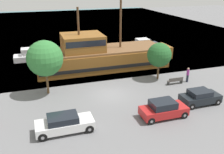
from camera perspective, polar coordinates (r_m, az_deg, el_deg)
ground_plane at (r=26.85m, az=-0.37°, el=-4.07°), size 160.00×160.00×0.00m
water_surface at (r=68.49m, az=-11.83°, el=11.24°), size 80.00×80.00×0.00m
pirate_ship at (r=34.70m, az=-2.75°, el=4.95°), size 19.15×6.02×9.33m
moored_boat_dockside at (r=44.82m, az=7.32°, el=7.22°), size 5.32×2.49×1.88m
moored_boat_outer at (r=40.16m, az=-18.06°, el=4.64°), size 5.19×2.18×1.88m
parked_car_curb_front at (r=20.75m, az=-10.84°, el=-10.38°), size 4.63×1.90×1.48m
parked_car_curb_mid at (r=26.13m, az=19.48°, el=-4.35°), size 3.89×1.85×1.48m
parked_car_curb_rear at (r=22.83m, az=11.66°, el=-7.21°), size 4.18×1.89×1.60m
bench_promenade_east at (r=30.27m, az=14.28°, el=-0.82°), size 1.88×0.45×0.85m
pedestrian_walking_near at (r=31.19m, az=16.92°, el=0.51°), size 0.32×0.32×1.79m
tree_row_east at (r=26.68m, az=-15.08°, el=4.11°), size 3.75×3.75×5.83m
tree_row_mideast at (r=30.74m, az=10.75°, el=4.96°), size 2.95×2.95×4.53m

